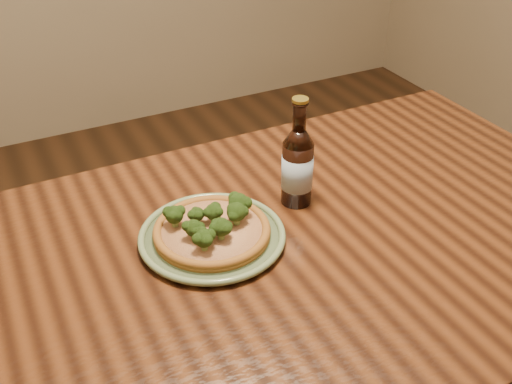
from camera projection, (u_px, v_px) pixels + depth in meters
name	position (u px, v px, depth m)	size (l,w,h in m)	color
table	(265.00, 285.00, 1.22)	(1.60, 0.90, 0.75)	#48220F
plate	(212.00, 236.00, 1.19)	(0.29, 0.29, 0.02)	#687A54
pizza	(212.00, 229.00, 1.18)	(0.23, 0.23, 0.07)	brown
beer_bottle	(297.00, 166.00, 1.26)	(0.07, 0.07, 0.24)	black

